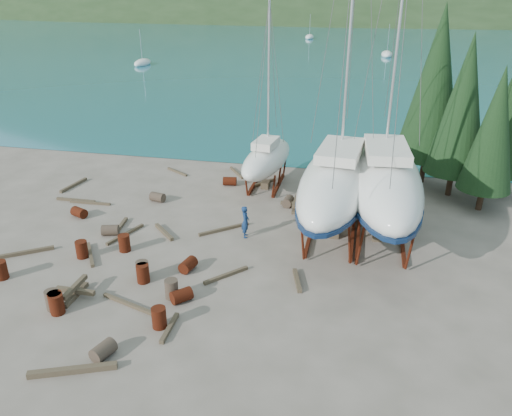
% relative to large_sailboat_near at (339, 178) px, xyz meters
% --- Properties ---
extents(ground, '(600.00, 600.00, 0.00)m').
position_rel_large_sailboat_near_xyz_m(ground, '(-5.77, -5.26, -3.13)').
color(ground, '#5B5148').
rests_on(ground, ground).
extents(bay_water, '(700.00, 700.00, 0.00)m').
position_rel_large_sailboat_near_xyz_m(bay_water, '(-5.77, 309.74, -3.13)').
color(bay_water, '#165871').
rests_on(bay_water, ground).
extents(far_hill, '(800.00, 360.00, 110.00)m').
position_rel_large_sailboat_near_xyz_m(far_hill, '(-5.77, 314.74, -3.13)').
color(far_hill, '#1F3319').
rests_on(far_hill, ground).
extents(far_house_left, '(6.60, 5.60, 5.60)m').
position_rel_large_sailboat_near_xyz_m(far_house_left, '(-65.77, 184.74, -0.21)').
color(far_house_left, beige).
rests_on(far_house_left, ground).
extents(far_house_center, '(6.60, 5.60, 5.60)m').
position_rel_large_sailboat_near_xyz_m(far_house_center, '(-25.77, 184.74, -0.21)').
color(far_house_center, beige).
rests_on(far_house_center, ground).
extents(far_house_right, '(6.60, 5.60, 5.60)m').
position_rel_large_sailboat_near_xyz_m(far_house_right, '(24.23, 184.74, -0.21)').
color(far_house_right, beige).
rests_on(far_house_right, ground).
extents(cypress_near_right, '(3.60, 3.60, 10.00)m').
position_rel_large_sailboat_near_xyz_m(cypress_near_right, '(6.73, 6.74, 2.66)').
color(cypress_near_right, black).
rests_on(cypress_near_right, ground).
extents(cypress_mid_right, '(3.06, 3.06, 8.50)m').
position_rel_large_sailboat_near_xyz_m(cypress_mid_right, '(8.23, 4.74, 1.79)').
color(cypress_mid_right, black).
rests_on(cypress_mid_right, ground).
extents(cypress_back_left, '(4.14, 4.14, 11.50)m').
position_rel_large_sailboat_near_xyz_m(cypress_back_left, '(5.23, 8.74, 3.53)').
color(cypress_back_left, black).
rests_on(cypress_back_left, ground).
extents(cypress_far_right, '(3.24, 3.24, 9.00)m').
position_rel_large_sailboat_near_xyz_m(cypress_far_right, '(9.73, 7.74, 2.08)').
color(cypress_far_right, black).
rests_on(cypress_far_right, ground).
extents(moored_boat_left, '(2.00, 5.00, 6.05)m').
position_rel_large_sailboat_near_xyz_m(moored_boat_left, '(-35.77, 54.74, -2.74)').
color(moored_boat_left, silver).
rests_on(moored_boat_left, ground).
extents(moored_boat_mid, '(2.00, 5.00, 6.05)m').
position_rel_large_sailboat_near_xyz_m(moored_boat_mid, '(4.23, 74.74, -2.74)').
color(moored_boat_mid, silver).
rests_on(moored_boat_mid, ground).
extents(moored_boat_far, '(2.00, 5.00, 6.05)m').
position_rel_large_sailboat_near_xyz_m(moored_boat_far, '(-13.77, 104.74, -2.74)').
color(moored_boat_far, silver).
rests_on(moored_boat_far, ground).
extents(large_sailboat_near, '(4.77, 12.64, 19.46)m').
position_rel_large_sailboat_near_xyz_m(large_sailboat_near, '(0.00, 0.00, 0.00)').
color(large_sailboat_near, silver).
rests_on(large_sailboat_near, ground).
extents(large_sailboat_far, '(4.58, 12.84, 19.92)m').
position_rel_large_sailboat_near_xyz_m(large_sailboat_far, '(2.25, 0.16, 0.12)').
color(large_sailboat_far, silver).
rests_on(large_sailboat_far, ground).
extents(small_sailboat_shore, '(3.21, 7.54, 11.68)m').
position_rel_large_sailboat_near_xyz_m(small_sailboat_shore, '(-5.00, 5.81, -1.21)').
color(small_sailboat_shore, silver).
rests_on(small_sailboat_shore, ground).
extents(worker, '(0.56, 0.72, 1.77)m').
position_rel_large_sailboat_near_xyz_m(worker, '(-4.66, -1.71, -2.25)').
color(worker, navy).
rests_on(worker, ground).
extents(drum_0, '(0.58, 0.58, 0.88)m').
position_rel_large_sailboat_near_xyz_m(drum_0, '(-14.65, -8.15, -2.69)').
color(drum_0, '#601C10').
rests_on(drum_0, ground).
extents(drum_1, '(0.83, 1.02, 0.58)m').
position_rel_large_sailboat_near_xyz_m(drum_1, '(-7.50, -12.02, -2.84)').
color(drum_1, '#2D2823').
rests_on(drum_1, ground).
extents(drum_2, '(1.04, 0.87, 0.58)m').
position_rel_large_sailboat_near_xyz_m(drum_2, '(-14.68, -1.37, -2.84)').
color(drum_2, '#601C10').
rests_on(drum_2, ground).
extents(drum_3, '(0.58, 0.58, 0.88)m').
position_rel_large_sailboat_near_xyz_m(drum_3, '(-10.63, -10.00, -2.69)').
color(drum_3, '#601C10').
rests_on(drum_3, ground).
extents(drum_4, '(0.95, 0.70, 0.58)m').
position_rel_large_sailboat_near_xyz_m(drum_4, '(-7.43, 5.36, -2.84)').
color(drum_4, '#601C10').
rests_on(drum_4, ground).
extents(drum_5, '(0.58, 0.58, 0.88)m').
position_rel_large_sailboat_near_xyz_m(drum_5, '(-8.30, -6.77, -2.69)').
color(drum_5, '#2D2823').
rests_on(drum_5, ground).
extents(drum_6, '(0.76, 0.98, 0.58)m').
position_rel_large_sailboat_near_xyz_m(drum_6, '(-6.51, -5.65, -2.84)').
color(drum_6, '#601C10').
rests_on(drum_6, ground).
extents(drum_7, '(0.58, 0.58, 0.88)m').
position_rel_large_sailboat_near_xyz_m(drum_7, '(-6.19, -9.95, -2.69)').
color(drum_7, '#601C10').
rests_on(drum_7, ground).
extents(drum_8, '(0.58, 0.58, 0.88)m').
position_rel_large_sailboat_near_xyz_m(drum_8, '(-12.05, -5.59, -2.69)').
color(drum_8, '#601C10').
rests_on(drum_8, ground).
extents(drum_9, '(0.98, 0.75, 0.58)m').
position_rel_large_sailboat_near_xyz_m(drum_9, '(-11.12, 1.75, -2.84)').
color(drum_9, '#2D2823').
rests_on(drum_9, ground).
extents(drum_10, '(0.58, 0.58, 0.88)m').
position_rel_large_sailboat_near_xyz_m(drum_10, '(-8.17, -7.04, -2.69)').
color(drum_10, '#601C10').
rests_on(drum_10, ground).
extents(drum_11, '(0.66, 0.93, 0.58)m').
position_rel_large_sailboat_near_xyz_m(drum_11, '(-3.07, 2.82, -2.84)').
color(drum_11, '#2D2823').
rests_on(drum_11, ground).
extents(drum_12, '(1.03, 1.04, 0.58)m').
position_rel_large_sailboat_near_xyz_m(drum_12, '(-5.93, -8.12, -2.84)').
color(drum_12, '#601C10').
rests_on(drum_12, ground).
extents(drum_13, '(0.58, 0.58, 0.88)m').
position_rel_large_sailboat_near_xyz_m(drum_13, '(-10.75, -9.88, -2.69)').
color(drum_13, '#601C10').
rests_on(drum_13, ground).
extents(drum_14, '(0.58, 0.58, 0.88)m').
position_rel_large_sailboat_near_xyz_m(drum_14, '(-10.29, -4.53, -2.69)').
color(drum_14, '#601C10').
rests_on(drum_14, ground).
extents(drum_15, '(1.00, 0.80, 0.58)m').
position_rel_large_sailboat_near_xyz_m(drum_15, '(-11.83, -3.08, -2.84)').
color(drum_15, '#2D2823').
rests_on(drum_15, ground).
extents(drum_16, '(0.58, 0.58, 0.88)m').
position_rel_large_sailboat_near_xyz_m(drum_16, '(-10.97, -9.77, -2.69)').
color(drum_16, '#2D2823').
rests_on(drum_16, ground).
extents(drum_17, '(0.58, 0.58, 0.88)m').
position_rel_large_sailboat_near_xyz_m(drum_17, '(-6.44, -7.95, -2.69)').
color(drum_17, '#2D2823').
rests_on(drum_17, ground).
extents(timber_0, '(1.92, 1.31, 0.14)m').
position_rel_large_sailboat_near_xyz_m(timber_0, '(-11.76, 6.91, -3.06)').
color(timber_0, brown).
rests_on(timber_0, ground).
extents(timber_1, '(0.67, 1.79, 0.19)m').
position_rel_large_sailboat_near_xyz_m(timber_1, '(-1.32, -5.58, -3.04)').
color(timber_1, brown).
rests_on(timber_1, ground).
extents(timber_2, '(0.55, 2.58, 0.19)m').
position_rel_large_sailboat_near_xyz_m(timber_2, '(-17.61, 2.90, -3.04)').
color(timber_2, brown).
rests_on(timber_2, ground).
extents(timber_3, '(2.90, 1.08, 0.15)m').
position_rel_large_sailboat_near_xyz_m(timber_3, '(-7.93, -8.92, -3.06)').
color(timber_3, brown).
rests_on(timber_3, ground).
extents(timber_4, '(0.41, 1.70, 0.17)m').
position_rel_large_sailboat_near_xyz_m(timber_4, '(-11.74, -1.98, -3.05)').
color(timber_4, brown).
rests_on(timber_4, ground).
extents(timber_5, '(1.71, 1.86, 0.16)m').
position_rel_large_sailboat_near_xyz_m(timber_5, '(-4.61, -5.83, -3.05)').
color(timber_5, brown).
rests_on(timber_5, ground).
extents(timber_6, '(1.28, 1.58, 0.19)m').
position_rel_large_sailboat_near_xyz_m(timber_6, '(-5.19, 6.10, -3.04)').
color(timber_6, brown).
rests_on(timber_6, ground).
extents(timber_7, '(0.22, 1.81, 0.17)m').
position_rel_large_sailboat_near_xyz_m(timber_7, '(-5.74, -10.05, -3.04)').
color(timber_7, brown).
rests_on(timber_7, ground).
extents(timber_8, '(1.63, 1.62, 0.19)m').
position_rel_large_sailboat_near_xyz_m(timber_8, '(-9.07, -2.31, -3.04)').
color(timber_8, brown).
rests_on(timber_8, ground).
extents(timber_9, '(1.47, 2.01, 0.15)m').
position_rel_large_sailboat_near_xyz_m(timber_9, '(-7.55, 7.64, -3.06)').
color(timber_9, brown).
rests_on(timber_9, ground).
extents(timber_10, '(2.38, 2.08, 0.16)m').
position_rel_large_sailboat_near_xyz_m(timber_10, '(-5.98, -1.25, -3.05)').
color(timber_10, brown).
rests_on(timber_10, ground).
extents(timber_11, '(1.02, 2.60, 0.15)m').
position_rel_large_sailboat_near_xyz_m(timber_11, '(-11.02, -2.98, -3.05)').
color(timber_11, brown).
rests_on(timber_11, ground).
extents(timber_12, '(1.50, 2.11, 0.17)m').
position_rel_large_sailboat_near_xyz_m(timber_12, '(-11.74, -5.40, -3.05)').
color(timber_12, brown).
rests_on(timber_12, ground).
extents(timber_14, '(2.18, 1.63, 0.18)m').
position_rel_large_sailboat_near_xyz_m(timber_14, '(-14.97, -5.87, -3.04)').
color(timber_14, brown).
rests_on(timber_14, ground).
extents(timber_15, '(2.65, 0.23, 0.15)m').
position_rel_large_sailboat_near_xyz_m(timber_15, '(-15.06, 0.49, -3.06)').
color(timber_15, brown).
rests_on(timber_15, ground).
extents(timber_16, '(2.89, 1.34, 0.23)m').
position_rel_large_sailboat_near_xyz_m(timber_16, '(-8.16, -13.01, -3.02)').
color(timber_16, brown).
rests_on(timber_16, ground).
extents(timber_17, '(2.59, 0.19, 0.16)m').
position_rel_large_sailboat_near_xyz_m(timber_17, '(-16.12, 0.66, -3.05)').
color(timber_17, brown).
rests_on(timber_17, ground).
extents(timber_pile_fore, '(1.80, 1.80, 0.60)m').
position_rel_large_sailboat_near_xyz_m(timber_pile_fore, '(-10.54, -8.77, -2.83)').
color(timber_pile_fore, brown).
rests_on(timber_pile_fore, ground).
extents(timber_pile_aft, '(1.80, 1.80, 0.60)m').
position_rel_large_sailboat_near_xyz_m(timber_pile_aft, '(-2.57, 2.52, -2.83)').
color(timber_pile_aft, brown).
rests_on(timber_pile_aft, ground).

